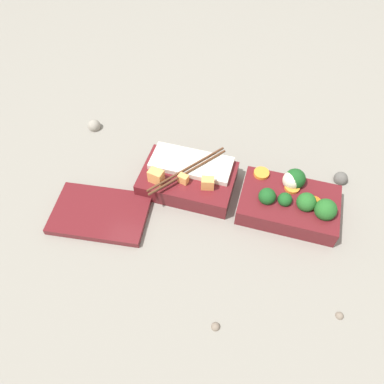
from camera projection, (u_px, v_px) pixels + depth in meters
name	position (u px, v px, depth m)	size (l,w,h in m)	color
ground_plane	(238.00, 199.00, 0.80)	(3.00, 3.00, 0.00)	gray
bento_tray_vegetable	(291.00, 202.00, 0.76)	(0.20, 0.13, 0.07)	maroon
bento_tray_rice	(188.00, 178.00, 0.80)	(0.20, 0.17, 0.07)	maroon
bento_lid	(100.00, 213.00, 0.77)	(0.19, 0.13, 0.01)	maroon
pebble_0	(94.00, 126.00, 0.93)	(0.03, 0.03, 0.03)	gray
pebble_1	(340.00, 315.00, 0.64)	(0.01, 0.01, 0.01)	#7A6B5B
pebble_2	(341.00, 178.00, 0.82)	(0.03, 0.03, 0.03)	#595651
pebble_3	(216.00, 326.00, 0.63)	(0.02, 0.02, 0.02)	#7A6B5B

